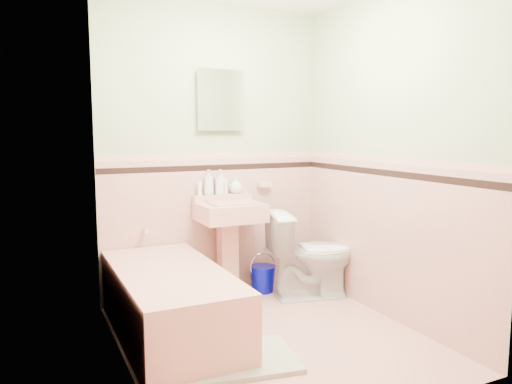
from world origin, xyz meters
name	(u,v)px	position (x,y,z in m)	size (l,w,h in m)	color
floor	(271,337)	(0.00, 0.00, 0.00)	(2.20, 2.20, 0.00)	#D99D8E
wall_back	(214,153)	(0.00, 1.10, 1.25)	(2.50, 2.50, 0.00)	beige
wall_front	(379,172)	(0.00, -1.10, 1.25)	(2.50, 2.50, 0.00)	beige
wall_left	(120,164)	(-1.00, 0.00, 1.25)	(2.50, 2.50, 0.00)	beige
wall_right	(389,156)	(1.00, 0.00, 1.25)	(2.50, 2.50, 0.00)	beige
wainscot_back	(215,226)	(0.00, 1.09, 0.60)	(2.00, 2.00, 0.00)	#DBA293
wainscot_front	(373,303)	(0.00, -1.09, 0.60)	(2.00, 2.00, 0.00)	#DBA293
wainscot_left	(126,271)	(-0.99, 0.00, 0.60)	(2.20, 2.20, 0.00)	#DBA293
wainscot_right	(385,240)	(0.99, 0.00, 0.60)	(2.20, 2.20, 0.00)	#DBA293
accent_back	(215,168)	(0.00, 1.08, 1.12)	(2.00, 2.00, 0.00)	black
accent_front	(376,198)	(0.00, -1.08, 1.12)	(2.00, 2.00, 0.00)	black
accent_left	(124,186)	(-0.98, 0.00, 1.12)	(2.20, 2.20, 0.00)	black
accent_right	(387,173)	(0.98, 0.00, 1.12)	(2.20, 2.20, 0.00)	black
cap_back	(215,156)	(0.00, 1.08, 1.22)	(2.00, 2.00, 0.00)	#D99A8F
cap_front	(376,178)	(0.00, -1.08, 1.22)	(2.00, 2.00, 0.00)	#D99A8F
cap_left	(124,169)	(-0.98, 0.00, 1.22)	(2.20, 2.20, 0.00)	#D99A8F
cap_right	(387,160)	(0.98, 0.00, 1.22)	(2.20, 2.20, 0.00)	#D99A8F
bathtub	(170,305)	(-0.63, 0.33, 0.23)	(0.70, 1.50, 0.45)	tan
tub_faucet	(145,230)	(-0.63, 1.05, 0.63)	(0.04, 0.04, 0.12)	silver
sink	(230,251)	(0.05, 0.86, 0.42)	(0.53, 0.48, 0.83)	tan
sink_faucet	(224,188)	(0.05, 1.00, 0.95)	(0.02, 0.02, 0.10)	silver
medicine_cabinet	(220,100)	(0.05, 1.07, 1.70)	(0.37, 0.04, 0.47)	white
soap_dish	(264,185)	(0.47, 1.06, 0.95)	(0.12, 0.07, 0.04)	tan
soap_bottle_left	(209,182)	(-0.07, 1.04, 1.00)	(0.08, 0.08, 0.22)	#B2B2B2
soap_bottle_mid	(220,182)	(0.04, 1.04, 1.00)	(0.10, 0.10, 0.22)	#B2B2B2
soap_bottle_right	(236,185)	(0.18, 1.04, 0.96)	(0.12, 0.12, 0.15)	#B2B2B2
tube	(200,188)	(-0.16, 1.04, 0.95)	(0.04, 0.04, 0.12)	white
toilet	(312,254)	(0.71, 0.61, 0.38)	(0.42, 0.74, 0.76)	white
bucket	(263,279)	(0.38, 0.91, 0.12)	(0.24, 0.24, 0.24)	#0207A1
bath_mat	(233,360)	(-0.40, -0.24, 0.02)	(0.79, 0.53, 0.03)	#A0AA8D
shoe	(246,352)	(-0.32, -0.26, 0.06)	(0.15, 0.07, 0.06)	#BF1E59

